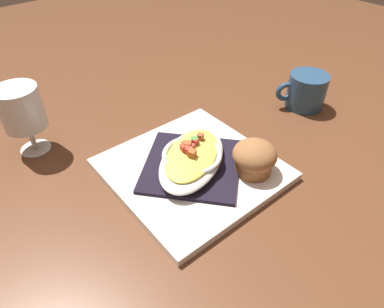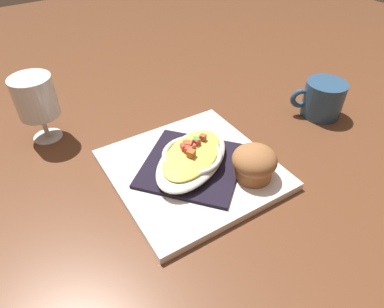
{
  "view_description": "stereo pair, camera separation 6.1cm",
  "coord_description": "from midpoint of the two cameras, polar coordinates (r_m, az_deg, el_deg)",
  "views": [
    {
      "loc": [
        0.31,
        0.35,
        0.44
      ],
      "look_at": [
        0.0,
        0.0,
        0.05
      ],
      "focal_mm": 31.7,
      "sensor_mm": 36.0,
      "label": 1
    },
    {
      "loc": [
        0.26,
        0.39,
        0.44
      ],
      "look_at": [
        0.0,
        0.0,
        0.05
      ],
      "focal_mm": 31.7,
      "sensor_mm": 36.0,
      "label": 2
    }
  ],
  "objects": [
    {
      "name": "gratin_dish",
      "position": [
        0.62,
        -2.84,
        -0.58
      ],
      "size": [
        0.22,
        0.19,
        0.04
      ],
      "color": "white",
      "rests_on": "folded_napkin"
    },
    {
      "name": "stemmed_glass",
      "position": [
        0.73,
        -28.9,
        6.22
      ],
      "size": [
        0.08,
        0.08,
        0.14
      ],
      "color": "white",
      "rests_on": "ground_plane"
    },
    {
      "name": "square_plate",
      "position": [
        0.64,
        -2.75,
        -2.71
      ],
      "size": [
        0.3,
        0.3,
        0.02
      ],
      "primitive_type": "cube",
      "rotation": [
        0.0,
        0.0,
        -0.04
      ],
      "color": "white",
      "rests_on": "ground_plane"
    },
    {
      "name": "coffee_mug",
      "position": [
        0.85,
        16.5,
        9.86
      ],
      "size": [
        0.11,
        0.09,
        0.08
      ],
      "color": "#2B4D71",
      "rests_on": "ground_plane"
    },
    {
      "name": "muffin",
      "position": [
        0.61,
        7.64,
        -0.71
      ],
      "size": [
        0.08,
        0.08,
        0.06
      ],
      "color": "#A16235",
      "rests_on": "square_plate"
    },
    {
      "name": "folded_napkin",
      "position": [
        0.63,
        -2.78,
        -1.98
      ],
      "size": [
        0.24,
        0.24,
        0.01
      ],
      "primitive_type": "cube",
      "rotation": [
        0.0,
        0.0,
        0.68
      ],
      "color": "black",
      "rests_on": "square_plate"
    },
    {
      "name": "ground_plane",
      "position": [
        0.64,
        -2.73,
        -3.21
      ],
      "size": [
        2.6,
        2.6,
        0.0
      ],
      "primitive_type": "plane",
      "color": "brown"
    }
  ]
}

